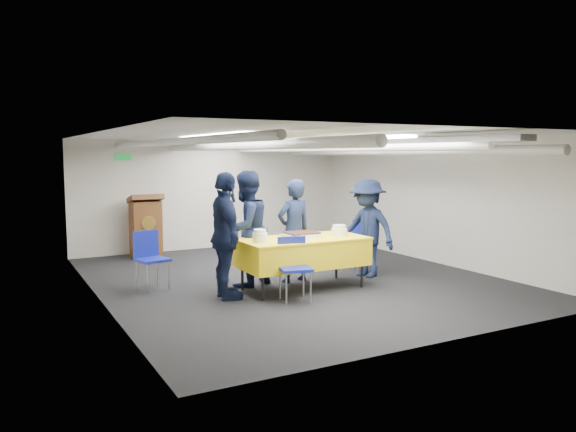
# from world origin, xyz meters

# --- Properties ---
(ground) EXTENTS (7.00, 7.00, 0.00)m
(ground) POSITION_xyz_m (0.00, 0.00, 0.00)
(ground) COLOR black
(ground) RESTS_ON ground
(room_shell) EXTENTS (6.00, 7.00, 2.30)m
(room_shell) POSITION_xyz_m (0.09, 0.41, 1.81)
(room_shell) COLOR beige
(room_shell) RESTS_ON ground
(serving_table) EXTENTS (1.90, 0.94, 0.77)m
(serving_table) POSITION_xyz_m (-0.20, -0.69, 0.56)
(serving_table) COLOR black
(serving_table) RESTS_ON ground
(sheet_cake) EXTENTS (0.50, 0.38, 0.09)m
(sheet_cake) POSITION_xyz_m (-0.18, -0.63, 0.81)
(sheet_cake) COLOR white
(sheet_cake) RESTS_ON serving_table
(plate_stack_left) EXTENTS (0.21, 0.21, 0.18)m
(plate_stack_left) POSITION_xyz_m (-0.93, -0.74, 0.85)
(plate_stack_left) COLOR white
(plate_stack_left) RESTS_ON serving_table
(plate_stack_right) EXTENTS (0.24, 0.24, 0.16)m
(plate_stack_right) POSITION_xyz_m (0.41, -0.74, 0.85)
(plate_stack_right) COLOR white
(plate_stack_right) RESTS_ON serving_table
(podium) EXTENTS (0.62, 0.53, 1.25)m
(podium) POSITION_xyz_m (-1.60, 3.05, 0.61)
(podium) COLOR brown
(podium) RESTS_ON ground
(chair_near) EXTENTS (0.51, 0.51, 0.87)m
(chair_near) POSITION_xyz_m (-0.62, -1.17, 0.53)
(chair_near) COLOR gray
(chair_near) RESTS_ON ground
(chair_right) EXTENTS (0.53, 0.53, 0.87)m
(chair_right) POSITION_xyz_m (1.28, -0.04, 0.53)
(chair_right) COLOR gray
(chair_right) RESTS_ON ground
(chair_left) EXTENTS (0.50, 0.50, 0.87)m
(chair_left) POSITION_xyz_m (-2.21, 0.41, 0.53)
(chair_left) COLOR gray
(chair_left) RESTS_ON ground
(sailor_a) EXTENTS (0.63, 0.45, 1.62)m
(sailor_a) POSITION_xyz_m (-0.09, -0.20, 0.81)
(sailor_a) COLOR black
(sailor_a) RESTS_ON ground
(sailor_b) EXTENTS (1.04, 0.94, 1.76)m
(sailor_b) POSITION_xyz_m (-0.86, -0.10, 0.88)
(sailor_b) COLOR black
(sailor_b) RESTS_ON ground
(sailor_c) EXTENTS (0.57, 1.09, 1.77)m
(sailor_c) POSITION_xyz_m (-1.42, -0.68, 0.89)
(sailor_c) COLOR black
(sailor_c) RESTS_ON ground
(sailor_d) EXTENTS (0.86, 1.16, 1.61)m
(sailor_d) POSITION_xyz_m (1.15, -0.46, 0.80)
(sailor_d) COLOR black
(sailor_d) RESTS_ON ground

